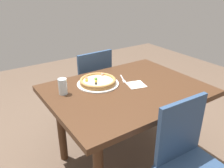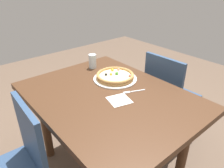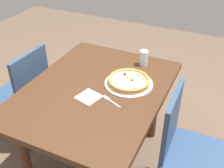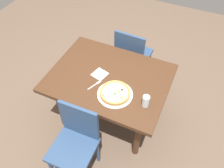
% 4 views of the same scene
% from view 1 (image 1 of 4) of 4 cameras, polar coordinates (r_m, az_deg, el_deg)
% --- Properties ---
extents(ground_plane, '(6.00, 6.00, 0.00)m').
position_cam_1_polar(ground_plane, '(2.26, 3.11, -17.78)').
color(ground_plane, brown).
extents(dining_table, '(1.23, 0.94, 0.72)m').
position_cam_1_polar(dining_table, '(1.90, 3.53, -3.72)').
color(dining_table, '#472B19').
rests_on(dining_table, ground).
extents(chair_near, '(0.41, 0.41, 0.87)m').
position_cam_1_polar(chair_near, '(2.49, -5.40, -0.27)').
color(chair_near, navy).
rests_on(chair_near, ground).
extents(chair_far, '(0.42, 0.42, 0.87)m').
position_cam_1_polar(chair_far, '(1.59, 18.88, -18.13)').
color(chair_far, navy).
rests_on(chair_far, ground).
extents(plate, '(0.35, 0.35, 0.01)m').
position_cam_1_polar(plate, '(1.92, -3.49, 0.06)').
color(plate, white).
rests_on(plate, dining_table).
extents(pizza, '(0.30, 0.30, 0.05)m').
position_cam_1_polar(pizza, '(1.91, -3.52, 0.76)').
color(pizza, '#B78447').
rests_on(pizza, plate).
extents(fork, '(0.08, 0.16, 0.00)m').
position_cam_1_polar(fork, '(2.01, 2.75, 1.16)').
color(fork, silver).
rests_on(fork, dining_table).
extents(drinking_glass, '(0.07, 0.07, 0.12)m').
position_cam_1_polar(drinking_glass, '(1.78, -12.07, -0.58)').
color(drinking_glass, silver).
rests_on(drinking_glass, dining_table).
extents(napkin, '(0.17, 0.17, 0.00)m').
position_cam_1_polar(napkin, '(1.92, 5.95, -0.16)').
color(napkin, white).
rests_on(napkin, dining_table).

